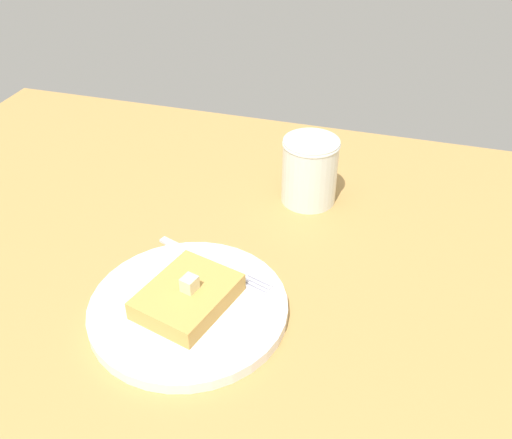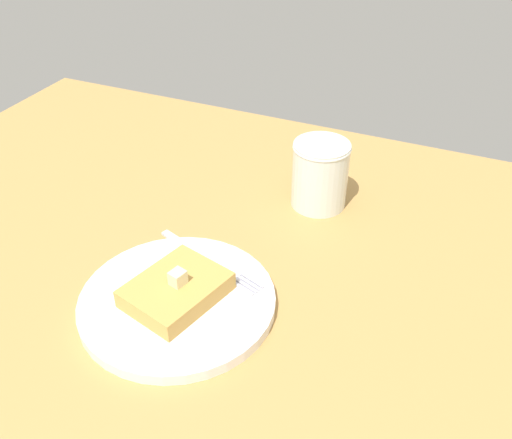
% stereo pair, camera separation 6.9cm
% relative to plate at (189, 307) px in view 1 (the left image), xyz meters
% --- Properties ---
extents(table_surface, '(0.98, 0.98, 0.02)m').
position_rel_plate_xyz_m(table_surface, '(-0.06, -0.01, -0.02)').
color(table_surface, '#B28648').
rests_on(table_surface, ground).
extents(plate, '(0.22, 0.22, 0.01)m').
position_rel_plate_xyz_m(plate, '(0.00, 0.00, 0.00)').
color(plate, white).
rests_on(plate, table_surface).
extents(toast_slice_center, '(0.11, 0.12, 0.02)m').
position_rel_plate_xyz_m(toast_slice_center, '(0.00, 0.00, 0.02)').
color(toast_slice_center, gold).
rests_on(toast_slice_center, plate).
extents(butter_pat_primary, '(0.02, 0.02, 0.02)m').
position_rel_plate_xyz_m(butter_pat_primary, '(0.00, -0.00, 0.04)').
color(butter_pat_primary, beige).
rests_on(butter_pat_primary, toast_slice_center).
extents(fork, '(0.16, 0.07, 0.00)m').
position_rel_plate_xyz_m(fork, '(0.01, 0.06, 0.01)').
color(fork, silver).
rests_on(fork, plate).
extents(syrup_jar, '(0.08, 0.08, 0.09)m').
position_rel_plate_xyz_m(syrup_jar, '(0.08, 0.26, 0.04)').
color(syrup_jar, '#5C280D').
rests_on(syrup_jar, table_surface).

